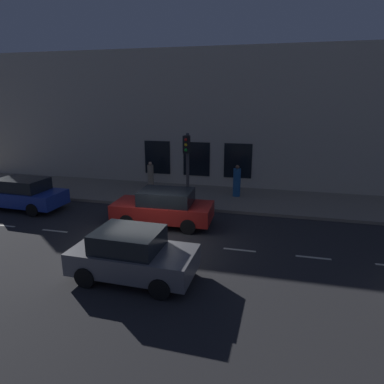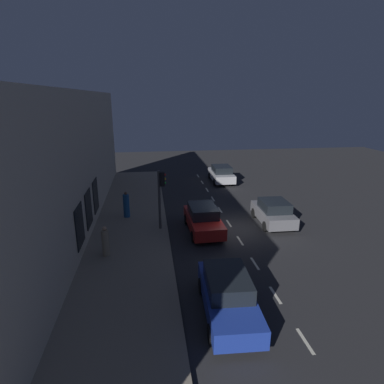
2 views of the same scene
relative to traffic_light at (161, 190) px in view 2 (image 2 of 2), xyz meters
The scene contains 11 objects.
ground_plane 5.07m from the traffic_light, behind, with size 60.00×60.00×0.00m, color #28282B.
sidewalk 3.18m from the traffic_light, 13.99° to the left, with size 4.50×32.00×0.15m.
building_facade 4.74m from the traffic_light, ahead, with size 0.65×32.00×8.24m.
lane_centre_line 5.07m from the traffic_light, behind, with size 0.12×27.20×0.01m.
traffic_light is the anchor object (origin of this frame).
parked_car_0 3.09m from the traffic_light, behind, with size 1.98×4.38×1.58m.
parked_car_1 12.63m from the traffic_light, 119.70° to the right, with size 2.02×4.31×1.58m.
parked_car_2 7.35m from the traffic_light, behind, with size 2.03×3.85×1.58m.
parked_car_3 8.53m from the traffic_light, 104.56° to the left, with size 2.02×4.56×1.58m.
pedestrian_0 4.59m from the traffic_light, 46.04° to the left, with size 0.42×0.42×1.57m.
pedestrian_1 3.56m from the traffic_light, 45.02° to the right, with size 0.57×0.57×1.75m.
Camera 2 is at (4.95, 17.50, 7.85)m, focal length 29.54 mm.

